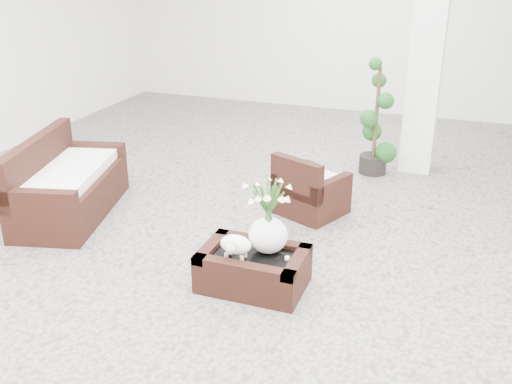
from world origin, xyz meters
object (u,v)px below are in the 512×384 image
(coffee_table, at_px, (253,270))
(armchair, at_px, (312,184))
(loveseat, at_px, (69,177))
(topiary, at_px, (376,118))

(coffee_table, bearing_deg, armchair, 87.93)
(loveseat, bearing_deg, topiary, -64.27)
(coffee_table, bearing_deg, loveseat, 163.30)
(loveseat, bearing_deg, armchair, -83.51)
(topiary, bearing_deg, loveseat, -139.86)
(coffee_table, distance_m, armchair, 1.68)
(armchair, relative_size, topiary, 0.47)
(coffee_table, distance_m, topiary, 3.26)
(armchair, distance_m, topiary, 1.61)
(coffee_table, relative_size, topiary, 0.61)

